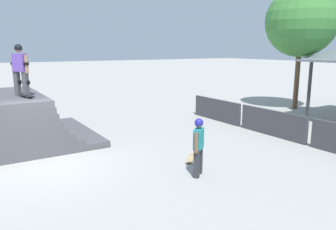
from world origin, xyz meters
name	(u,v)px	position (x,y,z in m)	size (l,w,h in m)	color
ground_plane	(47,166)	(0.00, 0.00, 0.00)	(160.00, 160.00, 0.00)	#A3A09B
quarter_pipe_ramp	(20,121)	(-3.17, -0.23, 0.83)	(4.85, 4.00, 1.86)	#4C4C51
skater_on_deck	(20,67)	(-2.43, -0.18, 2.89)	(0.71, 0.59, 1.79)	#4C4C51
skateboard_on_deck	(27,96)	(-1.93, -0.11, 1.92)	(0.85, 0.41, 0.09)	blue
bystander_walking	(199,142)	(3.04, 3.43, 0.96)	(0.48, 0.56, 1.64)	#2D2D33
skateboard_on_ground	(191,158)	(1.88, 4.04, 0.06)	(0.73, 0.75, 0.09)	green
barrier_fence	(272,123)	(1.22, 8.58, 0.53)	(10.16, 0.12, 1.05)	#3D3D42
tree_beside_pavilion	(301,22)	(-2.20, 14.59, 4.98)	(3.98, 3.98, 6.98)	brown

